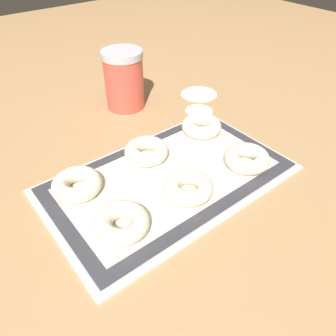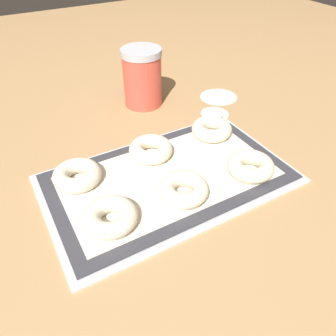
% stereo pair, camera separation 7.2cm
% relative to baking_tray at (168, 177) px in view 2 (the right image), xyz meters
% --- Properties ---
extents(ground_plane, '(2.80, 2.80, 0.00)m').
position_rel_baking_tray_xyz_m(ground_plane, '(-0.00, -0.00, -0.00)').
color(ground_plane, '#A87F51').
extents(baking_tray, '(0.47, 0.28, 0.01)m').
position_rel_baking_tray_xyz_m(baking_tray, '(0.00, 0.00, 0.00)').
color(baking_tray, silver).
rests_on(baking_tray, ground_plane).
extents(baking_mat, '(0.44, 0.26, 0.00)m').
position_rel_baking_tray_xyz_m(baking_mat, '(0.00, 0.00, 0.01)').
color(baking_mat, '#333338').
rests_on(baking_mat, baking_tray).
extents(bagel_front_left, '(0.09, 0.09, 0.03)m').
position_rel_baking_tray_xyz_m(bagel_front_left, '(-0.14, -0.06, 0.02)').
color(bagel_front_left, beige).
rests_on(bagel_front_left, baking_mat).
extents(bagel_front_center, '(0.09, 0.09, 0.03)m').
position_rel_baking_tray_xyz_m(bagel_front_center, '(-0.01, -0.06, 0.02)').
color(bagel_front_center, beige).
rests_on(bagel_front_center, baking_mat).
extents(bagel_front_right, '(0.09, 0.09, 0.03)m').
position_rel_baking_tray_xyz_m(bagel_front_right, '(0.14, -0.07, 0.02)').
color(bagel_front_right, beige).
rests_on(bagel_front_right, baking_mat).
extents(bagel_back_left, '(0.09, 0.09, 0.03)m').
position_rel_baking_tray_xyz_m(bagel_back_left, '(-0.16, 0.06, 0.02)').
color(bagel_back_left, beige).
rests_on(bagel_back_left, baking_mat).
extents(bagel_back_center, '(0.09, 0.09, 0.03)m').
position_rel_baking_tray_xyz_m(bagel_back_center, '(-0.00, 0.07, 0.02)').
color(bagel_back_center, beige).
rests_on(bagel_back_center, baking_mat).
extents(bagel_back_right, '(0.09, 0.09, 0.03)m').
position_rel_baking_tray_xyz_m(bagel_back_right, '(0.15, 0.07, 0.02)').
color(bagel_back_right, beige).
rests_on(bagel_back_right, baking_mat).
extents(flour_canister, '(0.10, 0.10, 0.15)m').
position_rel_baking_tray_xyz_m(flour_canister, '(0.09, 0.30, 0.07)').
color(flour_canister, '#DB4C3D').
rests_on(flour_canister, ground_plane).
extents(flour_patch_near, '(0.07, 0.07, 0.00)m').
position_rel_baking_tray_xyz_m(flour_patch_near, '(0.23, 0.16, -0.00)').
color(flour_patch_near, white).
rests_on(flour_patch_near, ground_plane).
extents(flour_patch_far, '(0.10, 0.10, 0.00)m').
position_rel_baking_tray_xyz_m(flour_patch_far, '(0.29, 0.23, -0.00)').
color(flour_patch_far, white).
rests_on(flour_patch_far, ground_plane).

